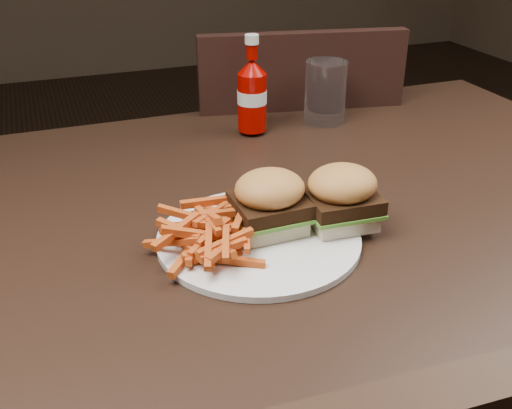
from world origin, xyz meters
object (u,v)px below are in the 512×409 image
object	(u,v)px
chair_far	(280,200)
tumbler	(325,94)
dining_table	(302,201)
plate	(259,238)
ketchup_bottle	(252,102)

from	to	relation	value
chair_far	tumbler	size ratio (longest dim) A/B	3.54
dining_table	chair_far	size ratio (longest dim) A/B	2.70
dining_table	chair_far	world-z (taller)	dining_table
plate	tumbler	bearing A→B (deg)	53.48
chair_far	tumbler	bearing A→B (deg)	95.28
ketchup_bottle	plate	bearing A→B (deg)	-108.93
dining_table	plate	bearing A→B (deg)	-134.18
dining_table	plate	world-z (taller)	plate
tumbler	plate	bearing A→B (deg)	-126.52
plate	ketchup_bottle	world-z (taller)	ketchup_bottle
plate	dining_table	bearing A→B (deg)	45.82
chair_far	ketchup_bottle	world-z (taller)	ketchup_bottle
dining_table	plate	distance (m)	0.17
chair_far	tumbler	xyz separation A→B (m)	(-0.03, -0.28, 0.38)
dining_table	tumbler	size ratio (longest dim) A/B	9.54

